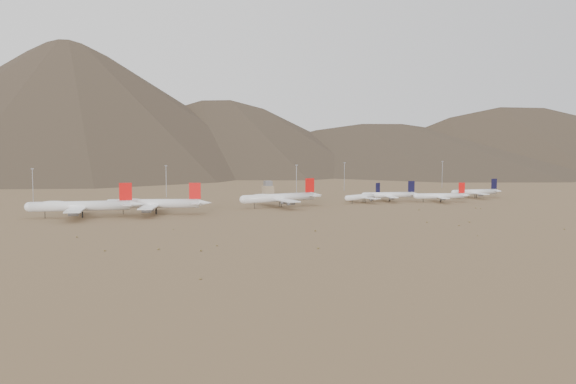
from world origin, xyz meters
name	(u,v)px	position (x,y,z in m)	size (l,w,h in m)	color
ground	(286,213)	(0.00, 0.00, 0.00)	(3000.00, 3000.00, 0.00)	olive
mountain_ridge	(119,84)	(0.00, 900.00, 150.00)	(4400.00, 1000.00, 300.00)	#493A2C
widebody_west	(81,206)	(-123.61, 19.98, 7.09)	(68.59, 53.64, 20.56)	white
widebody_centre	(155,203)	(-79.56, 20.95, 6.79)	(63.54, 50.68, 19.70)	white
widebody_east	(279,198)	(7.55, 32.23, 6.61)	(64.27, 49.95, 19.16)	white
narrowbody_a	(364,197)	(76.67, 38.21, 4.50)	(40.09, 30.01, 13.88)	white
narrowbody_b	(390,195)	(98.74, 38.94, 4.94)	(45.53, 33.41, 15.22)	white
narrowbody_c	(441,196)	(131.51, 20.75, 4.67)	(42.65, 31.52, 14.40)	white
narrowbody_d	(476,192)	(176.08, 38.12, 4.89)	(45.66, 32.86, 15.06)	white
control_tower	(268,189)	(30.00, 120.00, 5.32)	(8.00, 8.00, 12.00)	gray
mast_far_west	(33,184)	(-151.11, 118.50, 14.20)	(2.00, 0.60, 25.70)	gray
mast_west	(166,180)	(-51.61, 134.45, 14.20)	(2.00, 0.60, 25.70)	gray
mast_centre	(296,179)	(50.46, 107.54, 14.20)	(2.00, 0.60, 25.70)	gray
mast_east	(344,175)	(109.25, 138.43, 14.20)	(2.00, 0.60, 25.70)	gray
mast_far_east	(442,173)	(209.37, 132.84, 14.20)	(2.00, 0.60, 25.70)	gray
desert_scrub	(357,231)	(3.65, -91.74, 0.35)	(411.29, 151.81, 0.88)	brown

